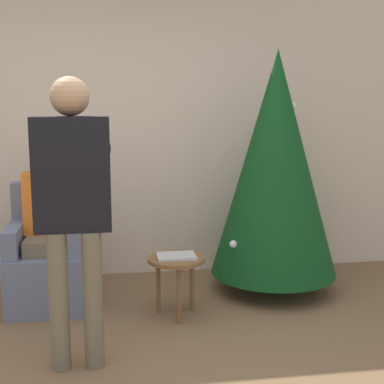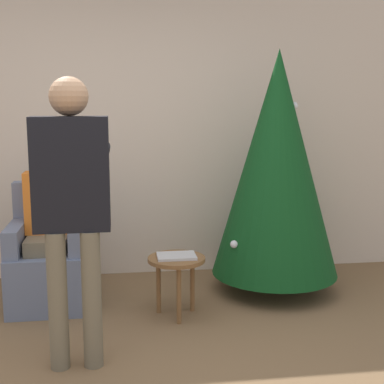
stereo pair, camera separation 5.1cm
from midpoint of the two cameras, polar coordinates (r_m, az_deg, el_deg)
The scene contains 7 objects.
wall_back at distance 5.05m, azimuth -8.06°, elevation 6.25°, with size 8.00×0.06×2.70m.
christmas_tree at distance 4.59m, azimuth 8.57°, elevation 2.96°, with size 1.08×1.08×2.07m.
armchair at distance 4.56m, azimuth -15.36°, elevation -7.16°, with size 0.61×0.70×0.97m.
person_seated at distance 4.44m, azimuth -15.60°, elevation -2.84°, with size 0.36×0.46×1.28m.
person_standing at distance 3.30m, azimuth -13.03°, elevation -0.27°, with size 0.47×0.57×1.79m.
side_stool at distance 4.12m, azimuth -2.05°, elevation -7.89°, with size 0.44×0.44×0.47m.
laptop at distance 4.09m, azimuth -2.05°, elevation -6.84°, with size 0.29×0.21×0.02m.
Camera 1 is at (-0.09, -2.80, 1.63)m, focal length 50.00 mm.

